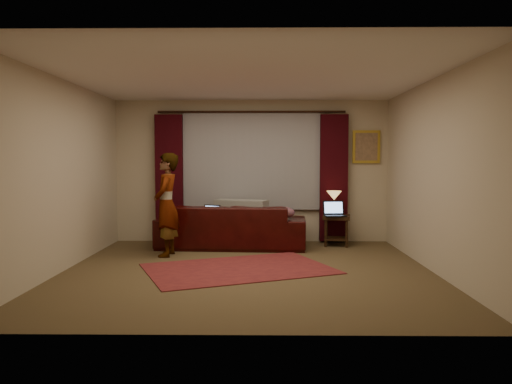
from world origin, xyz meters
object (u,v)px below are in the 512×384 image
at_px(sofa, 232,218).
at_px(person, 167,205).
at_px(end_table, 336,230).
at_px(tiffany_lamp, 334,203).
at_px(laptop_sofa, 209,212).
at_px(laptop_table, 335,209).

bearing_deg(sofa, person, 42.62).
xyz_separation_m(sofa, end_table, (1.83, 0.19, -0.24)).
distance_m(tiffany_lamp, person, 2.95).
bearing_deg(sofa, end_table, -170.74).
height_order(laptop_sofa, laptop_table, laptop_table).
xyz_separation_m(tiffany_lamp, person, (-2.77, -1.04, 0.06)).
bearing_deg(laptop_table, laptop_sofa, 179.77).
height_order(end_table, person, person).
distance_m(sofa, laptop_table, 1.80).
distance_m(tiffany_lamp, laptop_table, 0.21).
relative_size(laptop_sofa, laptop_table, 0.84).
distance_m(sofa, end_table, 1.86).
bearing_deg(person, laptop_sofa, 139.01).
relative_size(sofa, tiffany_lamp, 5.91).
distance_m(laptop_sofa, person, 0.90).
xyz_separation_m(end_table, tiffany_lamp, (-0.04, 0.05, 0.48)).
bearing_deg(end_table, person, -160.61).
relative_size(sofa, laptop_sofa, 7.61).
bearing_deg(laptop_table, tiffany_lamp, 82.98).
distance_m(sofa, tiffany_lamp, 1.83).
distance_m(sofa, laptop_sofa, 0.42).
distance_m(end_table, tiffany_lamp, 0.49).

